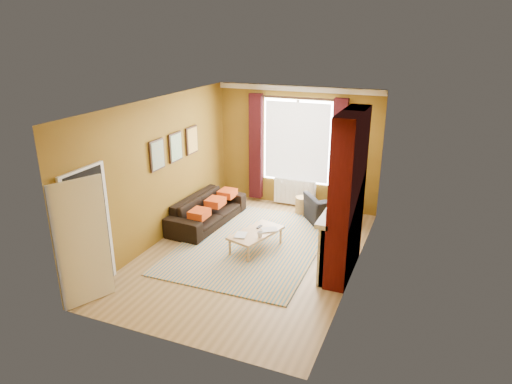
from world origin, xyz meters
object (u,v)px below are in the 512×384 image
at_px(armchair, 330,209).
at_px(floor_lamp, 352,167).
at_px(coffee_table, 256,234).
at_px(wicker_stool, 302,205).
at_px(sofa, 207,210).

distance_m(armchair, floor_lamp, 1.02).
relative_size(coffee_table, floor_lamp, 0.81).
bearing_deg(wicker_stool, sofa, -142.17).
relative_size(sofa, coffee_table, 1.72).
height_order(sofa, armchair, armchair).
relative_size(sofa, floor_lamp, 1.38).
relative_size(sofa, wicker_stool, 5.34).
height_order(sofa, coffee_table, sofa).
bearing_deg(floor_lamp, armchair, -132.93).
distance_m(sofa, wicker_stool, 2.18).
distance_m(coffee_table, floor_lamp, 2.71).
bearing_deg(sofa, floor_lamp, -58.62).
xyz_separation_m(armchair, coffee_table, (-0.98, -1.83, 0.02)).
bearing_deg(coffee_table, floor_lamp, 75.26).
xyz_separation_m(sofa, coffee_table, (1.44, -0.74, 0.02)).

